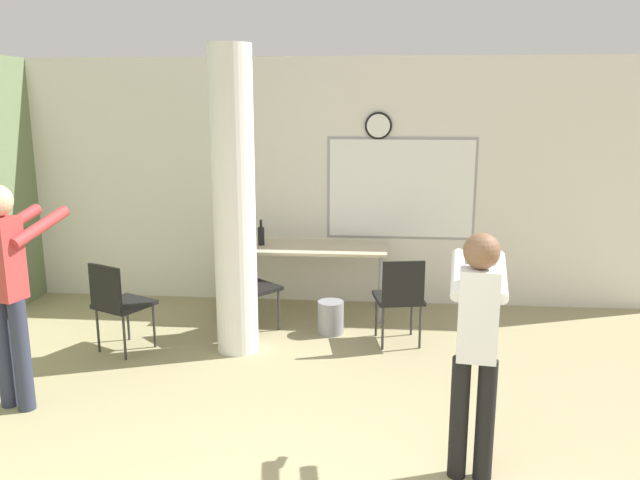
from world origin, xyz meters
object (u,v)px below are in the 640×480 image
(bottle_on_table, at_px, (261,235))
(chair_table_right, at_px, (400,294))
(chair_near_pillar, at_px, (118,300))
(person_watching_back, at_px, (8,279))
(person_playing_side, at_px, (476,337))
(folding_table, at_px, (304,250))
(chair_table_left, at_px, (248,284))

(bottle_on_table, height_order, chair_table_right, bottle_on_table)
(chair_near_pillar, relative_size, person_watching_back, 0.50)
(person_playing_side, bearing_deg, folding_table, 114.80)
(bottle_on_table, distance_m, chair_table_left, 0.76)
(chair_near_pillar, height_order, chair_table_left, same)
(folding_table, relative_size, chair_table_left, 2.08)
(person_watching_back, bearing_deg, folding_table, 50.96)
(chair_table_left, bearing_deg, person_watching_back, -129.63)
(chair_near_pillar, bearing_deg, folding_table, 38.99)
(person_playing_side, bearing_deg, chair_table_right, 99.71)
(chair_near_pillar, height_order, chair_table_right, same)
(chair_table_right, distance_m, person_watching_back, 3.36)
(chair_table_right, relative_size, chair_table_left, 1.00)
(chair_near_pillar, bearing_deg, bottle_on_table, 49.35)
(person_playing_side, xyz_separation_m, person_watching_back, (-3.33, 0.63, 0.10))
(folding_table, distance_m, person_watching_back, 3.09)
(chair_table_right, bearing_deg, chair_table_left, 171.77)
(person_watching_back, bearing_deg, person_playing_side, -10.74)
(bottle_on_table, height_order, chair_near_pillar, bottle_on_table)
(bottle_on_table, distance_m, person_playing_side, 3.56)
(chair_table_right, xyz_separation_m, person_watching_back, (-2.96, -1.52, 0.51))
(chair_table_right, bearing_deg, person_watching_back, -152.89)
(chair_near_pillar, bearing_deg, person_watching_back, -107.59)
(folding_table, height_order, chair_table_right, chair_table_right)
(folding_table, relative_size, person_watching_back, 1.05)
(folding_table, xyz_separation_m, chair_table_left, (-0.50, -0.65, -0.20))
(person_playing_side, bearing_deg, chair_near_pillar, 149.81)
(chair_near_pillar, relative_size, chair_table_left, 1.00)
(chair_table_left, relative_size, person_playing_side, 0.56)
(chair_table_right, bearing_deg, person_playing_side, -80.29)
(bottle_on_table, xyz_separation_m, chair_table_right, (1.50, -0.88, -0.36))
(chair_table_right, distance_m, person_playing_side, 2.22)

